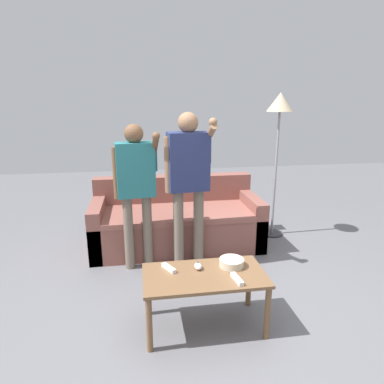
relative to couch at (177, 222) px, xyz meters
The scene contains 10 objects.
ground_plane 1.55m from the couch, 83.72° to the right, with size 12.00×12.00×0.00m, color slate.
couch is the anchor object (origin of this frame).
coffee_table 1.56m from the couch, 88.69° to the right, with size 0.91×0.49×0.44m.
snack_bowl 1.51m from the couch, 79.70° to the right, with size 0.19×0.19×0.06m, color beige.
game_remote_nunchuk 1.49m from the couch, 89.96° to the right, with size 0.06×0.09×0.05m.
floor_lamp 1.77m from the couch, ahead, with size 0.32×0.32×1.78m.
player_left 0.94m from the couch, 131.25° to the right, with size 0.45×0.30×1.48m.
player_center 0.92m from the couch, 84.09° to the right, with size 0.48×0.31×1.58m.
game_remote_wand_near 1.48m from the couch, 98.66° to the right, with size 0.10×0.15×0.03m.
game_remote_wand_far 1.72m from the couch, 81.71° to the right, with size 0.06×0.16×0.03m.
Camera 1 is at (-0.57, -2.25, 1.70)m, focal length 31.44 mm.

